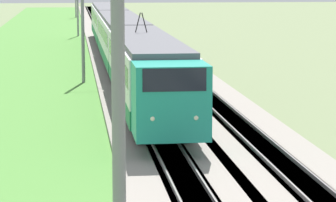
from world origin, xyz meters
The scene contains 8 objects.
ballast_main centered at (50.00, 0.00, 0.15)m, with size 240.00×4.40×0.30m.
ballast_adjacent centered at (50.00, -3.92, 0.15)m, with size 240.00×4.40×0.30m.
track_main centered at (50.00, 0.00, 0.16)m, with size 240.00×1.57×0.45m.
track_adjacent centered at (50.00, -3.92, 0.16)m, with size 240.00×1.57×0.45m.
grass_verge centered at (50.00, 6.75, 0.06)m, with size 240.00×13.29×0.12m.
passenger_train centered at (54.94, 0.00, 2.46)m, with size 62.42×3.00×5.22m.
catenary_mast_near centered at (7.09, 2.96, 4.51)m, with size 0.22×2.56×8.73m.
catenary_mast_mid centered at (47.49, 2.96, 4.73)m, with size 0.22×2.56×9.17m.
Camera 1 is at (-5.42, 3.73, 7.27)m, focal length 85.00 mm.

